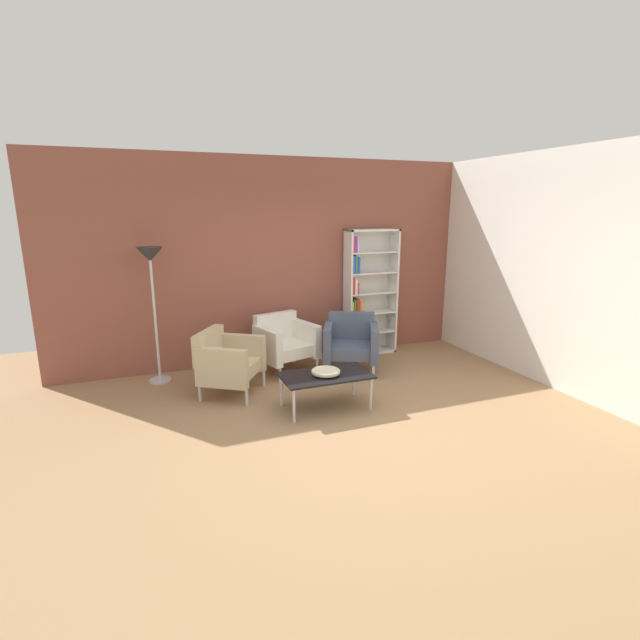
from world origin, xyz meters
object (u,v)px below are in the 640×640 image
armchair_by_bookshelf (227,361)px  armchair_corner_red (284,342)px  coffee_table_low (326,377)px  floor_lamp_torchiere (151,271)px  bookshelf_tall (366,294)px  decorative_bowl (326,371)px  armchair_spare_guest (351,342)px

armchair_by_bookshelf → armchair_corner_red: bearing=-25.8°
armchair_corner_red → armchair_by_bookshelf: size_ratio=0.92×
coffee_table_low → floor_lamp_torchiere: size_ratio=0.57×
bookshelf_tall → floor_lamp_torchiere: (-3.05, -0.16, 0.52)m
armchair_by_bookshelf → floor_lamp_torchiere: floor_lamp_torchiere is taller
decorative_bowl → armchair_spare_guest: bearing=52.9°
armchair_by_bookshelf → bookshelf_tall: bearing=-35.8°
decorative_bowl → armchair_corner_red: size_ratio=0.37×
bookshelf_tall → armchair_spare_guest: 1.01m
armchair_corner_red → armchair_spare_guest: (0.86, -0.33, 0.00)m
armchair_spare_guest → floor_lamp_torchiere: size_ratio=0.53×
decorative_bowl → floor_lamp_torchiere: (-1.71, 1.55, 1.01)m
coffee_table_low → floor_lamp_torchiere: (-1.71, 1.55, 1.08)m
decorative_bowl → floor_lamp_torchiere: 2.52m
bookshelf_tall → decorative_bowl: size_ratio=5.94×
armchair_by_bookshelf → armchair_spare_guest: size_ratio=1.03×
coffee_table_low → decorative_bowl: bearing=90.0°
coffee_table_low → armchair_by_bookshelf: size_ratio=1.06×
armchair_by_bookshelf → floor_lamp_torchiere: bearing=79.5°
armchair_corner_red → armchair_spare_guest: 0.92m
armchair_by_bookshelf → armchair_spare_guest: 1.75m
armchair_corner_red → bookshelf_tall: bearing=-2.0°
decorative_bowl → armchair_corner_red: 1.36m
coffee_table_low → armchair_corner_red: (-0.07, 1.36, 0.05)m
armchair_corner_red → armchair_spare_guest: size_ratio=0.94×
floor_lamp_torchiere → bookshelf_tall: bearing=3.0°
armchair_spare_guest → floor_lamp_torchiere: 2.75m
bookshelf_tall → armchair_spare_guest: bearing=-129.2°
decorative_bowl → armchair_corner_red: armchair_corner_red is taller
decorative_bowl → floor_lamp_torchiere: size_ratio=0.18×
decorative_bowl → armchair_by_bookshelf: armchair_by_bookshelf is taller
bookshelf_tall → coffee_table_low: bearing=-128.0°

